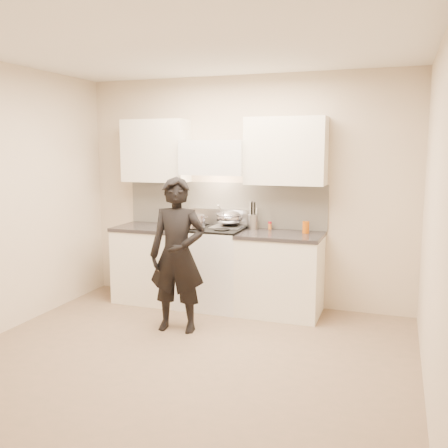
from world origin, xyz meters
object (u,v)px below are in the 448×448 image
(wok, at_px, (229,218))
(utensil_crock, at_px, (253,221))
(counter_right, at_px, (280,274))
(stove, at_px, (212,267))
(person, at_px, (177,255))

(wok, relative_size, utensil_crock, 1.27)
(counter_right, xyz_separation_m, utensil_crock, (-0.38, 0.17, 0.56))
(counter_right, distance_m, wok, 0.89)
(stove, relative_size, utensil_crock, 2.95)
(stove, distance_m, counter_right, 0.83)
(stove, xyz_separation_m, person, (-0.04, -0.86, 0.31))
(stove, distance_m, wok, 0.62)
(person, bearing_deg, counter_right, 36.95)
(wok, xyz_separation_m, person, (-0.22, -1.00, -0.26))
(wok, bearing_deg, person, -102.14)
(utensil_crock, height_order, person, person)
(utensil_crock, bearing_deg, person, -115.56)
(counter_right, height_order, person, person)
(utensil_crock, distance_m, person, 1.17)
(utensil_crock, bearing_deg, counter_right, -24.55)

